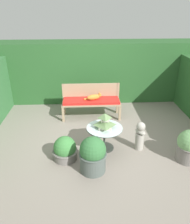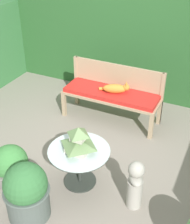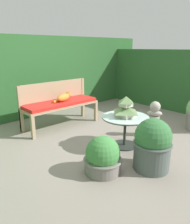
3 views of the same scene
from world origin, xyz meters
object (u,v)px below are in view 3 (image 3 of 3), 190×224
object	(u,v)px
pagoda_birdhouse	(126,108)
potted_plant_patio_mid	(152,145)
garden_bench	(61,105)
garden_bust	(154,118)
potted_plant_bench_right	(103,157)
cat	(64,97)
patio_table	(125,123)

from	to	relation	value
pagoda_birdhouse	potted_plant_patio_mid	size ratio (longest dim) A/B	0.50
garden_bench	garden_bust	xyz separation A→B (m)	(0.95, -1.54, -0.11)
potted_plant_bench_right	cat	bearing A→B (deg)	69.85
patio_table	potted_plant_patio_mid	world-z (taller)	potted_plant_patio_mid
cat	pagoda_birdhouse	size ratio (longest dim) A/B	1.38
pagoda_birdhouse	potted_plant_bench_right	world-z (taller)	pagoda_birdhouse
pagoda_birdhouse	potted_plant_bench_right	size ratio (longest dim) A/B	0.70
pagoda_birdhouse	potted_plant_bench_right	xyz separation A→B (m)	(-0.80, -0.31, -0.43)
pagoda_birdhouse	garden_bust	xyz separation A→B (m)	(0.73, -0.06, -0.31)
potted_plant_bench_right	pagoda_birdhouse	bearing A→B (deg)	21.37
garden_bench	patio_table	size ratio (longest dim) A/B	2.08
garden_bust	garden_bench	bearing A→B (deg)	-176.94
pagoda_birdhouse	garden_bust	bearing A→B (deg)	-5.05
garden_bust	potted_plant_patio_mid	xyz separation A→B (m)	(-1.00, -0.62, 0.01)
garden_bench	cat	size ratio (longest dim) A/B	3.23
cat	garden_bench	bearing A→B (deg)	159.51
pagoda_birdhouse	potted_plant_bench_right	bearing A→B (deg)	-158.63
garden_bust	potted_plant_bench_right	size ratio (longest dim) A/B	1.27
garden_bench	garden_bust	size ratio (longest dim) A/B	2.44
garden_bust	potted_plant_patio_mid	distance (m)	1.18
cat	potted_plant_patio_mid	xyz separation A→B (m)	(-0.13, -2.16, -0.25)
potted_plant_patio_mid	potted_plant_bench_right	bearing A→B (deg)	144.86
patio_table	potted_plant_patio_mid	distance (m)	0.74
cat	pagoda_birdhouse	bearing A→B (deg)	-104.30
patio_table	cat	bearing A→B (deg)	95.59
garden_bust	potted_plant_bench_right	bearing A→B (deg)	-109.37
patio_table	potted_plant_bench_right	bearing A→B (deg)	-158.63
pagoda_birdhouse	patio_table	bearing A→B (deg)	104.04
garden_bench	pagoda_birdhouse	distance (m)	1.51
garden_bench	potted_plant_patio_mid	xyz separation A→B (m)	(-0.05, -2.16, -0.10)
cat	potted_plant_bench_right	size ratio (longest dim) A/B	0.96
patio_table	garden_bust	distance (m)	0.74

